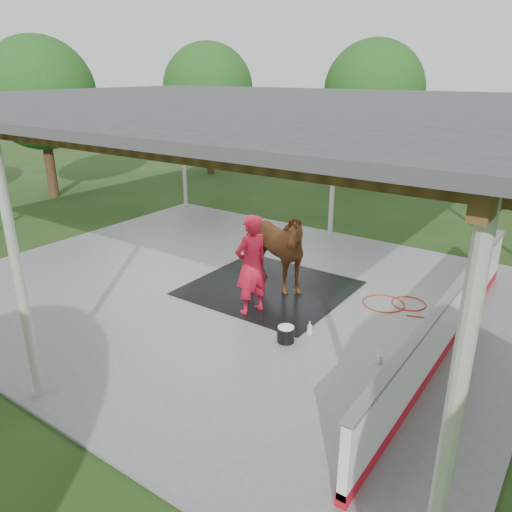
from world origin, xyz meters
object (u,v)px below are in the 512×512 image
Objects in this scene: horse at (270,249)px; wash_bucket at (286,334)px; dasher_board at (448,323)px; handler at (251,265)px.

horse is 6.88× the size of wash_bucket.
horse is (-3.92, 0.47, 0.39)m from dasher_board.
handler reaches higher than dasher_board.
wash_bucket is (-2.41, -1.27, -0.39)m from dasher_board.
dasher_board is 3.72× the size of horse.
handler is at bearing 153.49° from wash_bucket.
dasher_board reaches higher than wash_bucket.
horse is at bearing -146.25° from handler.
dasher_board is 2.75m from wash_bucket.
wash_bucket is at bearing -126.97° from horse.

